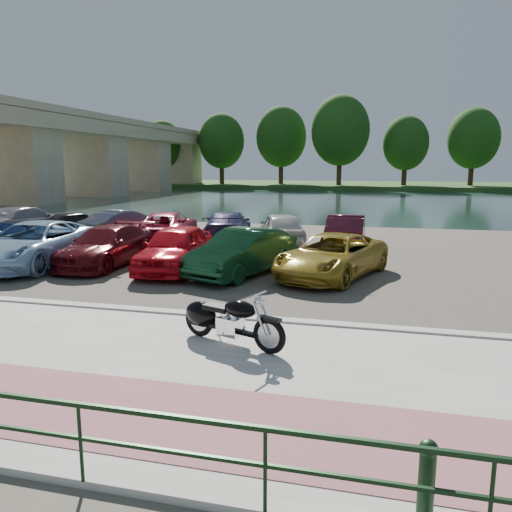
# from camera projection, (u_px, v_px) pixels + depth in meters

# --- Properties ---
(ground) EXTENTS (200.00, 200.00, 0.00)m
(ground) POSITION_uv_depth(u_px,v_px,m) (208.00, 354.00, 9.17)
(ground) COLOR #595447
(ground) RESTS_ON ground
(promenade) EXTENTS (60.00, 6.00, 0.10)m
(promenade) POSITION_uv_depth(u_px,v_px,m) (188.00, 374.00, 8.21)
(promenade) COLOR #A1A098
(promenade) RESTS_ON ground
(pink_path) EXTENTS (60.00, 2.00, 0.01)m
(pink_path) POSITION_uv_depth(u_px,v_px,m) (146.00, 414.00, 6.77)
(pink_path) COLOR #8F5056
(pink_path) RESTS_ON promenade
(kerb) EXTENTS (60.00, 0.30, 0.14)m
(kerb) POSITION_uv_depth(u_px,v_px,m) (238.00, 319.00, 11.07)
(kerb) COLOR #A1A098
(kerb) RESTS_ON ground
(parking_lot) EXTENTS (60.00, 18.00, 0.04)m
(parking_lot) POSITION_uv_depth(u_px,v_px,m) (301.00, 253.00, 19.67)
(parking_lot) COLOR #3E3932
(parking_lot) RESTS_ON ground
(river) EXTENTS (120.00, 40.00, 0.00)m
(river) POSITION_uv_depth(u_px,v_px,m) (349.00, 202.00, 47.35)
(river) COLOR #1A2F2C
(river) RESTS_ON ground
(far_bank) EXTENTS (120.00, 24.00, 0.60)m
(far_bank) POSITION_uv_depth(u_px,v_px,m) (362.00, 185.00, 77.83)
(far_bank) COLOR #1E4117
(far_bank) RESTS_ON ground
(bridge) EXTENTS (7.00, 56.00, 8.55)m
(bridge) POSITION_uv_depth(u_px,v_px,m) (89.00, 145.00, 54.00)
(bridge) COLOR tan
(bridge) RESTS_ON ground
(railing) EXTENTS (24.04, 0.05, 0.90)m
(railing) POSITION_uv_depth(u_px,v_px,m) (79.00, 422.00, 5.21)
(railing) COLOR black
(railing) RESTS_ON promenade
(far_trees) EXTENTS (70.25, 10.68, 12.52)m
(far_trees) POSITION_uv_depth(u_px,v_px,m) (394.00, 135.00, 69.57)
(far_trees) COLOR #322012
(far_trees) RESTS_ON far_bank
(motorcycle) EXTENTS (2.24, 1.09, 1.05)m
(motorcycle) POSITION_uv_depth(u_px,v_px,m) (223.00, 319.00, 9.44)
(motorcycle) COLOR black
(motorcycle) RESTS_ON promenade
(car_2) EXTENTS (2.85, 5.57, 1.51)m
(car_2) POSITION_uv_depth(u_px,v_px,m) (34.00, 244.00, 16.82)
(car_2) COLOR #97BCDC
(car_2) RESTS_ON parking_lot
(car_3) EXTENTS (1.87, 4.58, 1.33)m
(car_3) POSITION_uv_depth(u_px,v_px,m) (106.00, 246.00, 17.01)
(car_3) COLOR #550C12
(car_3) RESTS_ON parking_lot
(car_4) EXTENTS (2.09, 4.47, 1.48)m
(car_4) POSITION_uv_depth(u_px,v_px,m) (175.00, 248.00, 16.13)
(car_4) COLOR red
(car_4) RESTS_ON parking_lot
(car_5) EXTENTS (2.83, 4.59, 1.43)m
(car_5) POSITION_uv_depth(u_px,v_px,m) (243.00, 252.00, 15.51)
(car_5) COLOR #0F391D
(car_5) RESTS_ON parking_lot
(car_6) EXTENTS (3.60, 5.17, 1.31)m
(car_6) POSITION_uv_depth(u_px,v_px,m) (332.00, 256.00, 15.22)
(car_6) COLOR #A38725
(car_6) RESTS_ON parking_lot
(car_7) EXTENTS (2.10, 5.09, 1.47)m
(car_7) POSITION_uv_depth(u_px,v_px,m) (25.00, 222.00, 23.75)
(car_7) COLOR gray
(car_7) RESTS_ON parking_lot
(car_8) EXTENTS (2.64, 3.97, 1.26)m
(car_8) POSITION_uv_depth(u_px,v_px,m) (76.00, 224.00, 23.74)
(car_8) COLOR black
(car_8) RESTS_ON parking_lot
(car_9) EXTENTS (2.82, 4.35, 1.35)m
(car_9) POSITION_uv_depth(u_px,v_px,m) (125.00, 224.00, 23.14)
(car_9) COLOR slate
(car_9) RESTS_ON parking_lot
(car_10) EXTENTS (3.38, 5.35, 1.38)m
(car_10) POSITION_uv_depth(u_px,v_px,m) (167.00, 227.00, 22.00)
(car_10) COLOR maroon
(car_10) RESTS_ON parking_lot
(car_11) EXTENTS (2.90, 5.05, 1.38)m
(car_11) POSITION_uv_depth(u_px,v_px,m) (228.00, 226.00, 22.25)
(car_11) COLOR navy
(car_11) RESTS_ON parking_lot
(car_12) EXTENTS (2.91, 4.58, 1.45)m
(car_12) POSITION_uv_depth(u_px,v_px,m) (282.00, 229.00, 21.11)
(car_12) COLOR silver
(car_12) RESTS_ON parking_lot
(car_13) EXTENTS (1.51, 4.22, 1.38)m
(car_13) POSITION_uv_depth(u_px,v_px,m) (346.00, 231.00, 20.78)
(car_13) COLOR #4E1523
(car_13) RESTS_ON parking_lot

